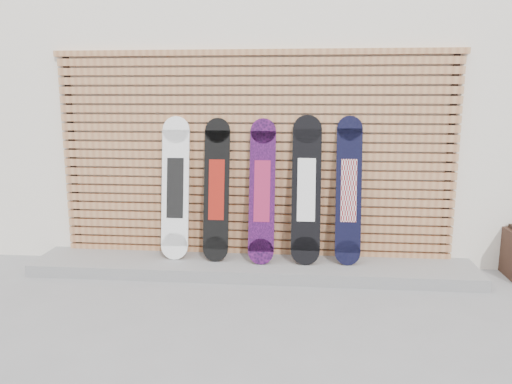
% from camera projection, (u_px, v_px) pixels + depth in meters
% --- Properties ---
extents(ground, '(80.00, 80.00, 0.00)m').
position_uv_depth(ground, '(261.00, 299.00, 4.57)').
color(ground, gray).
rests_on(ground, ground).
extents(building, '(12.00, 5.00, 3.60)m').
position_uv_depth(building, '(313.00, 97.00, 7.60)').
color(building, white).
rests_on(building, ground).
extents(concrete_step, '(4.60, 0.70, 0.12)m').
position_uv_depth(concrete_step, '(252.00, 267.00, 5.23)').
color(concrete_step, gray).
rests_on(concrete_step, ground).
extents(slat_wall, '(4.26, 0.08, 2.29)m').
position_uv_depth(slat_wall, '(254.00, 155.00, 5.30)').
color(slat_wall, '#B07449').
rests_on(slat_wall, ground).
extents(snowboard_0, '(0.29, 0.29, 1.50)m').
position_uv_depth(snowboard_0, '(175.00, 188.00, 5.27)').
color(snowboard_0, white).
rests_on(snowboard_0, concrete_step).
extents(snowboard_1, '(0.27, 0.32, 1.48)m').
position_uv_depth(snowboard_1, '(217.00, 190.00, 5.22)').
color(snowboard_1, black).
rests_on(snowboard_1, concrete_step).
extents(snowboard_2, '(0.27, 0.36, 1.48)m').
position_uv_depth(snowboard_2, '(262.00, 191.00, 5.15)').
color(snowboard_2, black).
rests_on(snowboard_2, concrete_step).
extents(snowboard_3, '(0.30, 0.34, 1.52)m').
position_uv_depth(snowboard_3, '(306.00, 190.00, 5.12)').
color(snowboard_3, black).
rests_on(snowboard_3, concrete_step).
extents(snowboard_4, '(0.26, 0.31, 1.51)m').
position_uv_depth(snowboard_4, '(349.00, 191.00, 5.10)').
color(snowboard_4, black).
rests_on(snowboard_4, concrete_step).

